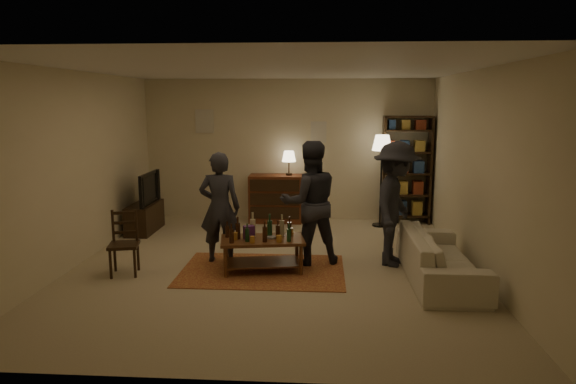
# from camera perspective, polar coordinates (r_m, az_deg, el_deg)

# --- Properties ---
(floor) EXTENTS (6.00, 6.00, 0.00)m
(floor) POSITION_cam_1_polar(r_m,az_deg,el_deg) (7.26, -1.70, -8.24)
(floor) COLOR #C6B793
(floor) RESTS_ON ground
(room_shell) EXTENTS (6.00, 6.00, 6.00)m
(room_shell) POSITION_cam_1_polar(r_m,az_deg,el_deg) (9.94, -3.85, 7.34)
(room_shell) COLOR beige
(room_shell) RESTS_ON ground
(rug) EXTENTS (2.20, 1.50, 0.01)m
(rug) POSITION_cam_1_polar(r_m,az_deg,el_deg) (7.07, -2.83, -8.69)
(rug) COLOR maroon
(rug) RESTS_ON ground
(coffee_table) EXTENTS (1.19, 0.78, 0.79)m
(coffee_table) POSITION_cam_1_polar(r_m,az_deg,el_deg) (6.96, -2.92, -5.59)
(coffee_table) COLOR brown
(coffee_table) RESTS_ON ground
(dining_chair) EXTENTS (0.45, 0.45, 0.87)m
(dining_chair) POSITION_cam_1_polar(r_m,az_deg,el_deg) (7.19, -17.74, -5.16)
(dining_chair) COLOR black
(dining_chair) RESTS_ON ground
(tv_stand) EXTENTS (0.40, 1.00, 1.06)m
(tv_stand) POSITION_cam_1_polar(r_m,az_deg,el_deg) (9.40, -15.65, -1.95)
(tv_stand) COLOR black
(tv_stand) RESTS_ON ground
(dresser) EXTENTS (1.00, 0.50, 1.36)m
(dresser) POSITION_cam_1_polar(r_m,az_deg,el_deg) (9.78, -1.32, -0.58)
(dresser) COLOR brown
(dresser) RESTS_ON ground
(bookshelf) EXTENTS (0.90, 0.34, 2.02)m
(bookshelf) POSITION_cam_1_polar(r_m,az_deg,el_deg) (9.85, 12.99, 2.53)
(bookshelf) COLOR black
(bookshelf) RESTS_ON ground
(floor_lamp) EXTENTS (0.36, 0.36, 1.68)m
(floor_lamp) POSITION_cam_1_polar(r_m,az_deg,el_deg) (9.45, 10.40, 4.70)
(floor_lamp) COLOR black
(floor_lamp) RESTS_ON ground
(sofa) EXTENTS (0.81, 2.08, 0.61)m
(sofa) POSITION_cam_1_polar(r_m,az_deg,el_deg) (6.93, 16.52, -6.93)
(sofa) COLOR beige
(sofa) RESTS_ON ground
(person_left) EXTENTS (0.59, 0.40, 1.59)m
(person_left) POSITION_cam_1_polar(r_m,az_deg,el_deg) (7.32, -7.59, -1.74)
(person_left) COLOR #292A31
(person_left) RESTS_ON ground
(person_right) EXTENTS (0.99, 0.86, 1.74)m
(person_right) POSITION_cam_1_polar(r_m,az_deg,el_deg) (7.21, 2.44, -1.21)
(person_right) COLOR #2A2B33
(person_right) RESTS_ON ground
(person_by_sofa) EXTENTS (0.99, 1.28, 1.74)m
(person_by_sofa) POSITION_cam_1_polar(r_m,az_deg,el_deg) (7.28, 11.87, -1.31)
(person_by_sofa) COLOR #25262C
(person_by_sofa) RESTS_ON ground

